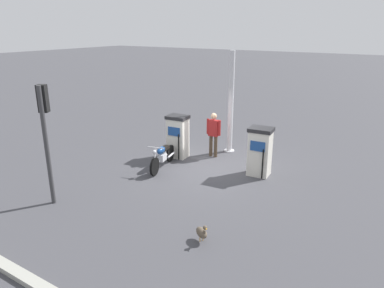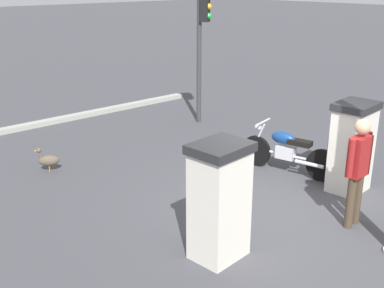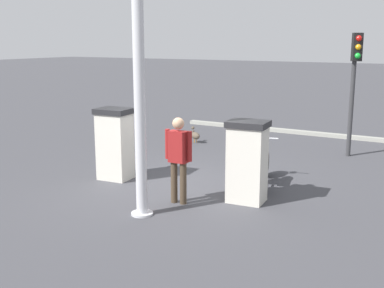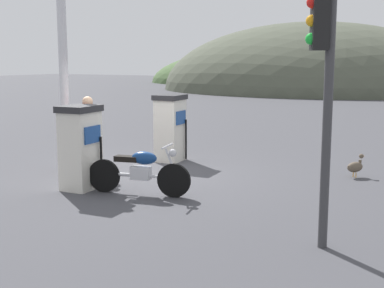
{
  "view_description": "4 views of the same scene",
  "coord_description": "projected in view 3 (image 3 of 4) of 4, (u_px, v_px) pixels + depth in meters",
  "views": [
    {
      "loc": [
        10.14,
        5.54,
        4.7
      ],
      "look_at": [
        0.63,
        -0.38,
        1.0
      ],
      "focal_mm": 33.44,
      "sensor_mm": 36.0,
      "label": 1
    },
    {
      "loc": [
        -4.34,
        5.63,
        3.59
      ],
      "look_at": [
        1.37,
        0.58,
        0.92
      ],
      "focal_mm": 44.73,
      "sensor_mm": 36.0,
      "label": 2
    },
    {
      "loc": [
        -8.75,
        -5.19,
        3.11
      ],
      "look_at": [
        0.9,
        0.33,
        0.71
      ],
      "focal_mm": 45.44,
      "sensor_mm": 36.0,
      "label": 3
    },
    {
      "loc": [
        6.31,
        -9.1,
        2.44
      ],
      "look_at": [
        1.13,
        0.08,
        0.75
      ],
      "focal_mm": 49.05,
      "sensor_mm": 36.0,
      "label": 4
    }
  ],
  "objects": [
    {
      "name": "attendant_person",
      "position": [
        178.0,
        155.0,
        9.23
      ],
      "size": [
        0.23,
        0.57,
        1.68
      ],
      "color": "#473828",
      "rests_on": "ground"
    },
    {
      "name": "fuel_pump_far",
      "position": [
        115.0,
        143.0,
        10.92
      ],
      "size": [
        0.67,
        0.8,
        1.62
      ],
      "color": "silver",
      "rests_on": "ground"
    },
    {
      "name": "motorcycle_near_pump",
      "position": [
        262.0,
        164.0,
        10.57
      ],
      "size": [
        1.95,
        0.67,
        0.95
      ],
      "color": "black",
      "rests_on": "ground"
    },
    {
      "name": "roadside_traffic_light",
      "position": [
        355.0,
        73.0,
        12.71
      ],
      "size": [
        0.39,
        0.31,
        3.28
      ],
      "color": "#38383A",
      "rests_on": "ground"
    },
    {
      "name": "canopy_support_pole",
      "position": [
        140.0,
        113.0,
        8.42
      ],
      "size": [
        0.4,
        0.4,
        3.87
      ],
      "color": "silver",
      "rests_on": "ground"
    },
    {
      "name": "fuel_pump_near",
      "position": [
        247.0,
        161.0,
        9.36
      ],
      "size": [
        0.66,
        0.81,
        1.6
      ],
      "color": "silver",
      "rests_on": "ground"
    },
    {
      "name": "road_edge_kerb",
      "position": [
        289.0,
        131.0,
        16.5
      ],
      "size": [
        0.28,
        7.65,
        0.12
      ],
      "color": "#9E9E93",
      "rests_on": "ground"
    },
    {
      "name": "ground_plane",
      "position": [
        184.0,
        185.0,
        10.6
      ],
      "size": [
        120.0,
        120.0,
        0.0
      ],
      "primitive_type": "plane",
      "color": "#424247"
    },
    {
      "name": "wandering_duck",
      "position": [
        195.0,
        135.0,
        14.9
      ],
      "size": [
        0.38,
        0.46,
        0.49
      ],
      "color": "brown",
      "rests_on": "ground"
    }
  ]
}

